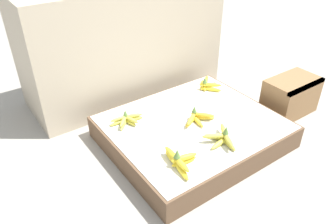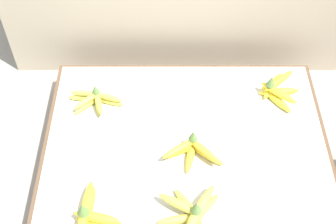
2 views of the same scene
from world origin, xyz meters
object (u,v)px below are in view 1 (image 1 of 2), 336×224
at_px(banana_bunch_front_midleft, 223,137).
at_px(banana_bunch_middle_midleft, 197,118).
at_px(banana_bunch_back_left, 127,120).
at_px(banana_bunch_back_midright, 208,85).
at_px(banana_bunch_front_left, 179,160).
at_px(wooden_crate, 290,96).

distance_m(banana_bunch_front_midleft, banana_bunch_middle_midleft, 0.23).
height_order(banana_bunch_front_midleft, banana_bunch_back_left, banana_bunch_front_midleft).
bearing_deg(banana_bunch_back_midright, banana_bunch_front_left, -140.95).
distance_m(banana_bunch_front_left, banana_bunch_front_midleft, 0.31).
relative_size(banana_bunch_back_left, banana_bunch_back_midright, 0.99).
distance_m(banana_bunch_front_midleft, banana_bunch_back_midright, 0.61).
bearing_deg(banana_bunch_front_left, banana_bunch_back_left, 93.64).
bearing_deg(banana_bunch_front_midleft, banana_bunch_back_midright, 56.56).
relative_size(wooden_crate, banana_bunch_front_left, 1.54).
bearing_deg(banana_bunch_middle_midleft, banana_bunch_back_left, 147.10).
xyz_separation_m(banana_bunch_front_midleft, banana_bunch_back_midright, (0.34, 0.51, -0.00)).
bearing_deg(banana_bunch_middle_midleft, banana_bunch_front_left, -142.22).
xyz_separation_m(wooden_crate, banana_bunch_front_left, (-1.07, -0.13, 0.05)).
xyz_separation_m(banana_bunch_front_left, banana_bunch_back_midright, (0.65, 0.53, -0.00)).
xyz_separation_m(wooden_crate, banana_bunch_back_left, (-1.10, 0.35, 0.04)).
relative_size(banana_bunch_front_midleft, banana_bunch_back_midright, 1.00).
xyz_separation_m(wooden_crate, banana_bunch_back_midright, (-0.42, 0.39, 0.05)).
bearing_deg(banana_bunch_front_left, banana_bunch_middle_midleft, 37.78).
bearing_deg(banana_bunch_front_midleft, banana_bunch_middle_midleft, 87.39).
relative_size(wooden_crate, banana_bunch_back_left, 1.77).
height_order(banana_bunch_front_midleft, banana_bunch_back_midright, same).
distance_m(banana_bunch_middle_midleft, banana_bunch_back_midright, 0.43).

